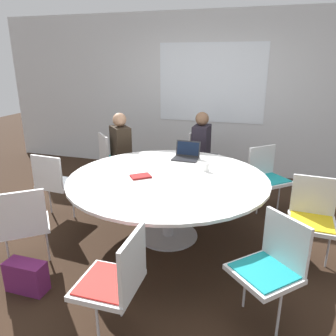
{
  "coord_description": "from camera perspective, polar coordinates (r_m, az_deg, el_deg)",
  "views": [
    {
      "loc": [
        0.99,
        -3.19,
        1.95
      ],
      "look_at": [
        0.0,
        0.0,
        0.83
      ],
      "focal_mm": 35.0,
      "sensor_mm": 36.0,
      "label": 1
    }
  ],
  "objects": [
    {
      "name": "ground_plane",
      "position": [
        3.87,
        0.0,
        -11.69
      ],
      "size": [
        16.0,
        16.0,
        0.0
      ],
      "primitive_type": "plane",
      "color": "black"
    },
    {
      "name": "wall_back",
      "position": [
        5.79,
        7.5,
        12.5
      ],
      "size": [
        8.0,
        0.07,
        2.7
      ],
      "color": "silver",
      "rests_on": "ground_plane"
    },
    {
      "name": "conference_table",
      "position": [
        3.59,
        0.0,
        -2.72
      ],
      "size": [
        2.17,
        2.17,
        0.73
      ],
      "color": "#B7B7BC",
      "rests_on": "ground_plane"
    },
    {
      "name": "chair_0",
      "position": [
        5.27,
        5.64,
        2.61
      ],
      "size": [
        0.43,
        0.45,
        0.85
      ],
      "rotation": [
        0.0,
        0.0,
        4.68
      ],
      "color": "silver",
      "rests_on": "ground_plane"
    },
    {
      "name": "chair_1",
      "position": [
        5.17,
        -9.71,
        2.13
      ],
      "size": [
        0.61,
        0.61,
        0.85
      ],
      "rotation": [
        0.0,
        0.0,
        5.49
      ],
      "color": "silver",
      "rests_on": "ground_plane"
    },
    {
      "name": "chair_2",
      "position": [
        4.31,
        -19.03,
        -2.03
      ],
      "size": [
        0.47,
        0.45,
        0.85
      ],
      "rotation": [
        0.0,
        0.0,
        6.22
      ],
      "color": "silver",
      "rests_on": "ground_plane"
    },
    {
      "name": "chair_3",
      "position": [
        3.36,
        -23.86,
        -8.52
      ],
      "size": [
        0.61,
        0.6,
        0.85
      ],
      "rotation": [
        0.0,
        0.0,
        6.97
      ],
      "color": "silver",
      "rests_on": "ground_plane"
    },
    {
      "name": "chair_4",
      "position": [
        2.41,
        -8.99,
        -18.29
      ],
      "size": [
        0.43,
        0.44,
        0.85
      ],
      "rotation": [
        0.0,
        0.0,
        7.87
      ],
      "color": "silver",
      "rests_on": "ground_plane"
    },
    {
      "name": "chair_5",
      "position": [
        2.64,
        17.55,
        -15.46
      ],
      "size": [
        0.61,
        0.61,
        0.85
      ],
      "rotation": [
        0.0,
        0.0,
        8.66
      ],
      "color": "silver",
      "rests_on": "ground_plane"
    },
    {
      "name": "chair_6",
      "position": [
        3.51,
        23.8,
        -7.36
      ],
      "size": [
        0.47,
        0.45,
        0.85
      ],
      "rotation": [
        0.0,
        0.0,
        9.36
      ],
      "color": "silver",
      "rests_on": "ground_plane"
    },
    {
      "name": "chair_7",
      "position": [
        4.49,
        16.87,
        -0.99
      ],
      "size": [
        0.61,
        0.61,
        0.85
      ],
      "rotation": [
        0.0,
        0.0,
        10.18
      ],
      "color": "silver",
      "rests_on": "ground_plane"
    },
    {
      "name": "person_0",
      "position": [
        4.98,
        5.98,
        3.97
      ],
      "size": [
        0.27,
        0.37,
        1.2
      ],
      "rotation": [
        0.0,
        0.0,
        4.68
      ],
      "color": "#231E28",
      "rests_on": "ground_plane"
    },
    {
      "name": "person_1",
      "position": [
        4.93,
        -8.06,
        3.74
      ],
      "size": [
        0.41,
        0.41,
        1.2
      ],
      "rotation": [
        0.0,
        0.0,
        5.49
      ],
      "color": "#2D2319",
      "rests_on": "ground_plane"
    },
    {
      "name": "laptop",
      "position": [
        4.2,
        3.25,
        2.36
      ],
      "size": [
        0.33,
        0.27,
        0.21
      ],
      "rotation": [
        0.0,
        0.0,
        -0.03
      ],
      "color": "#232326",
      "rests_on": "conference_table"
    },
    {
      "name": "spiral_notebook",
      "position": [
        3.55,
        -4.8,
        -1.45
      ],
      "size": [
        0.26,
        0.25,
        0.02
      ],
      "color": "maroon",
      "rests_on": "conference_table"
    },
    {
      "name": "coffee_cup",
      "position": [
        3.75,
        6.61,
        0.18
      ],
      "size": [
        0.08,
        0.08,
        0.1
      ],
      "color": "white",
      "rests_on": "conference_table"
    },
    {
      "name": "handbag",
      "position": [
        3.25,
        -23.45,
        -16.94
      ],
      "size": [
        0.36,
        0.16,
        0.28
      ],
      "color": "#661E56",
      "rests_on": "ground_plane"
    }
  ]
}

